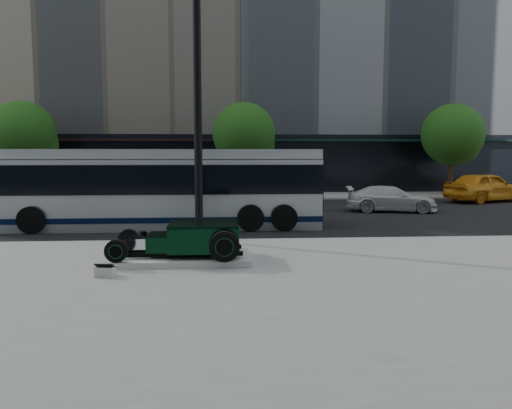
{
  "coord_description": "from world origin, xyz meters",
  "views": [
    {
      "loc": [
        -0.4,
        -17.38,
        2.82
      ],
      "look_at": [
        0.67,
        -2.02,
        1.2
      ],
      "focal_mm": 35.0,
      "sensor_mm": 36.0,
      "label": 1
    }
  ],
  "objects": [
    {
      "name": "hot_rod",
      "position": [
        -1.06,
        -5.03,
        0.7
      ],
      "size": [
        3.22,
        2.0,
        0.81
      ],
      "color": "black",
      "rests_on": "display_plinth"
    },
    {
      "name": "display_plinth",
      "position": [
        -1.39,
        -5.03,
        0.2
      ],
      "size": [
        3.4,
        1.8,
        0.15
      ],
      "primitive_type": "cube",
      "color": "silver",
      "rests_on": "sidewalk_near"
    },
    {
      "name": "sidewalk_far",
      "position": [
        0.0,
        14.0,
        0.06
      ],
      "size": [
        70.0,
        4.0,
        0.12
      ],
      "primitive_type": "cube",
      "color": "gray",
      "rests_on": "ground"
    },
    {
      "name": "ground",
      "position": [
        0.0,
        0.0,
        0.0
      ],
      "size": [
        120.0,
        120.0,
        0.0
      ],
      "primitive_type": "plane",
      "color": "black",
      "rests_on": "ground"
    },
    {
      "name": "info_plaque",
      "position": [
        -2.93,
        -6.53,
        0.24
      ],
      "size": [
        0.44,
        0.36,
        0.31
      ],
      "color": "silver",
      "rests_on": "sidewalk_near"
    },
    {
      "name": "white_sedan",
      "position": [
        7.66,
        5.7,
        0.61
      ],
      "size": [
        4.44,
        2.45,
        1.22
      ],
      "primitive_type": "imported",
      "rotation": [
        0.0,
        0.0,
        1.38
      ],
      "color": "silver",
      "rests_on": "ground"
    },
    {
      "name": "sidewalk_near",
      "position": [
        0.0,
        -10.5,
        0.06
      ],
      "size": [
        70.0,
        17.0,
        0.12
      ],
      "primitive_type": "cube",
      "color": "gray",
      "rests_on": "ground"
    },
    {
      "name": "street_trees",
      "position": [
        1.15,
        13.07,
        3.77
      ],
      "size": [
        29.8,
        3.8,
        5.7
      ],
      "color": "black",
      "rests_on": "sidewalk_far"
    },
    {
      "name": "lamppost",
      "position": [
        -1.08,
        -2.22,
        3.8
      ],
      "size": [
        0.44,
        0.44,
        7.97
      ],
      "color": "black",
      "rests_on": "sidewalk_near"
    },
    {
      "name": "transit_bus",
      "position": [
        -2.75,
        1.51,
        1.49
      ],
      "size": [
        12.12,
        2.88,
        2.92
      ],
      "color": "#B9BEC3",
      "rests_on": "ground"
    },
    {
      "name": "yellow_taxi",
      "position": [
        14.59,
        9.91,
        0.85
      ],
      "size": [
        5.35,
        3.6,
        1.69
      ],
      "primitive_type": "imported",
      "rotation": [
        0.0,
        0.0,
        1.93
      ],
      "color": "orange",
      "rests_on": "ground"
    }
  ]
}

